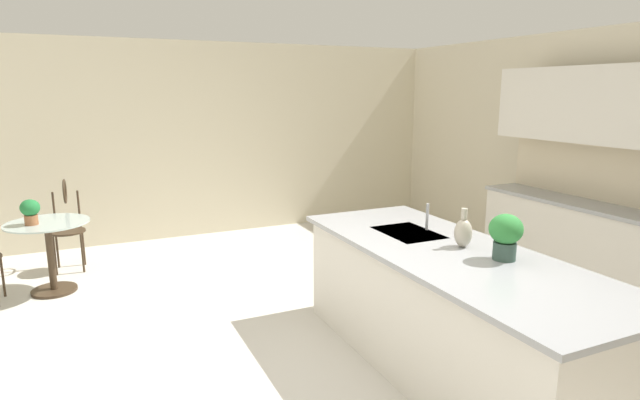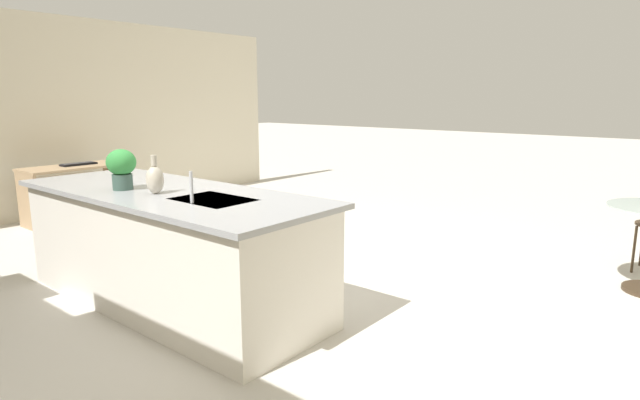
% 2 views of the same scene
% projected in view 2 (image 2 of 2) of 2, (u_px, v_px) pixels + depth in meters
% --- Properties ---
extents(ground_plane, '(40.00, 40.00, 0.00)m').
position_uv_depth(ground_plane, '(274.00, 282.00, 4.67)').
color(ground_plane, beige).
extents(wall_right, '(0.12, 7.80, 2.70)m').
position_uv_depth(wall_right, '(46.00, 117.00, 7.05)').
color(wall_right, beige).
rests_on(wall_right, ground).
extents(kitchen_island, '(2.80, 1.06, 0.92)m').
position_uv_depth(kitchen_island, '(170.00, 247.00, 4.12)').
color(kitchen_island, white).
rests_on(kitchen_island, ground).
extents(sink_faucet, '(0.02, 0.02, 0.22)m').
position_uv_depth(sink_faucet, '(191.00, 187.00, 3.53)').
color(sink_faucet, '#B2B5BA').
rests_on(sink_faucet, kitchen_island).
extents(writing_desk, '(0.60, 1.20, 0.74)m').
position_uv_depth(writing_desk, '(73.00, 184.00, 6.84)').
color(writing_desk, tan).
rests_on(writing_desk, ground).
extents(keyboard, '(0.16, 0.44, 0.03)m').
position_uv_depth(keyboard, '(79.00, 164.00, 6.88)').
color(keyboard, black).
rests_on(keyboard, writing_desk).
extents(potted_plant_counter_near, '(0.22, 0.22, 0.32)m').
position_uv_depth(potted_plant_counter_near, '(121.00, 167.00, 4.03)').
color(potted_plant_counter_near, '#385147').
rests_on(potted_plant_counter_near, kitchen_island).
extents(vase_on_counter, '(0.13, 0.13, 0.29)m').
position_uv_depth(vase_on_counter, '(155.00, 179.00, 3.87)').
color(vase_on_counter, '#BCB29E').
rests_on(vase_on_counter, kitchen_island).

